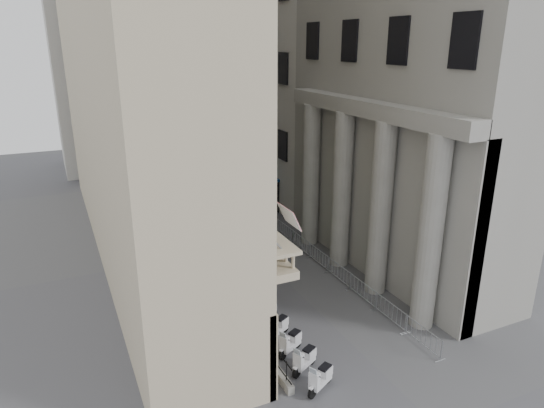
{
  "coord_description": "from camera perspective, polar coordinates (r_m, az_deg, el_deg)",
  "views": [
    {
      "loc": [
        -11.94,
        -10.7,
        13.98
      ],
      "look_at": [
        -0.18,
        14.91,
        4.5
      ],
      "focal_mm": 32.0,
      "sensor_mm": 36.0,
      "label": 1
    }
  ],
  "objects": [
    {
      "name": "far_building",
      "position": [
        59.91,
        -13.95,
        19.06
      ],
      "size": [
        22.0,
        10.0,
        30.0
      ],
      "primitive_type": "cube",
      "color": "beige",
      "rests_on": "ground"
    },
    {
      "name": "iron_fence",
      "position": [
        32.82,
        -8.89,
        -6.86
      ],
      "size": [
        0.3,
        28.0,
        1.4
      ],
      "primitive_type": null,
      "color": "black",
      "rests_on": "ground"
    },
    {
      "name": "blue_awning",
      "position": [
        42.44,
        -0.94,
        -0.64
      ],
      "size": [
        1.6,
        3.0,
        3.0
      ],
      "primitive_type": null,
      "color": "navy",
      "rests_on": "ground"
    },
    {
      "name": "flag",
      "position": [
        22.47,
        1.81,
        -19.89
      ],
      "size": [
        1.0,
        1.4,
        8.2
      ],
      "primitive_type": null,
      "color": "#9E0C11",
      "rests_on": "ground"
    },
    {
      "name": "scooter_0",
      "position": [
        22.03,
        5.72,
        -20.91
      ],
      "size": [
        1.5,
        1.14,
        1.5
      ],
      "primitive_type": null,
      "rotation": [
        0.0,
        0.0,
        2.05
      ],
      "color": "silver",
      "rests_on": "ground"
    },
    {
      "name": "scooter_1",
      "position": [
        22.97,
        3.86,
        -18.93
      ],
      "size": [
        1.5,
        1.14,
        1.5
      ],
      "primitive_type": null,
      "rotation": [
        0.0,
        0.0,
        2.05
      ],
      "color": "silver",
      "rests_on": "ground"
    },
    {
      "name": "scooter_2",
      "position": [
        23.97,
        2.2,
        -17.1
      ],
      "size": [
        1.5,
        1.14,
        1.5
      ],
      "primitive_type": null,
      "rotation": [
        0.0,
        0.0,
        2.05
      ],
      "color": "silver",
      "rests_on": "ground"
    },
    {
      "name": "scooter_3",
      "position": [
        25.0,
        0.69,
        -15.4
      ],
      "size": [
        1.5,
        1.14,
        1.5
      ],
      "primitive_type": null,
      "rotation": [
        0.0,
        0.0,
        2.05
      ],
      "color": "silver",
      "rests_on": "ground"
    },
    {
      "name": "scooter_4",
      "position": [
        26.07,
        -0.67,
        -13.84
      ],
      "size": [
        1.5,
        1.14,
        1.5
      ],
      "primitive_type": null,
      "rotation": [
        0.0,
        0.0,
        2.05
      ],
      "color": "silver",
      "rests_on": "ground"
    },
    {
      "name": "scooter_5",
      "position": [
        27.16,
        -1.9,
        -12.39
      ],
      "size": [
        1.5,
        1.14,
        1.5
      ],
      "primitive_type": null,
      "rotation": [
        0.0,
        0.0,
        2.05
      ],
      "color": "silver",
      "rests_on": "ground"
    },
    {
      "name": "scooter_6",
      "position": [
        28.29,
        -3.03,
        -11.05
      ],
      "size": [
        1.5,
        1.14,
        1.5
      ],
      "primitive_type": null,
      "rotation": [
        0.0,
        0.0,
        2.05
      ],
      "color": "silver",
      "rests_on": "ground"
    },
    {
      "name": "scooter_7",
      "position": [
        29.44,
        -4.06,
        -9.81
      ],
      "size": [
        1.5,
        1.14,
        1.5
      ],
      "primitive_type": null,
      "rotation": [
        0.0,
        0.0,
        2.05
      ],
      "color": "silver",
      "rests_on": "ground"
    },
    {
      "name": "scooter_8",
      "position": [
        30.61,
        -5.0,
        -8.66
      ],
      "size": [
        1.5,
        1.14,
        1.5
      ],
      "primitive_type": null,
      "rotation": [
        0.0,
        0.0,
        2.05
      ],
      "color": "silver",
      "rests_on": "ground"
    },
    {
      "name": "scooter_9",
      "position": [
        31.8,
        -5.87,
        -7.59
      ],
      "size": [
        1.5,
        1.14,
        1.5
      ],
      "primitive_type": null,
      "rotation": [
        0.0,
        0.0,
        2.05
      ],
      "color": "silver",
      "rests_on": "ground"
    },
    {
      "name": "scooter_10",
      "position": [
        33.0,
        -6.67,
        -6.6
      ],
      "size": [
        1.5,
        1.14,
        1.5
      ],
      "primitive_type": null,
      "rotation": [
        0.0,
        0.0,
        2.05
      ],
      "color": "silver",
      "rests_on": "ground"
    },
    {
      "name": "scooter_11",
      "position": [
        34.23,
        -7.42,
        -5.68
      ],
      "size": [
        1.5,
        1.14,
        1.5
      ],
      "primitive_type": null,
      "rotation": [
        0.0,
        0.0,
        2.05
      ],
      "color": "silver",
      "rests_on": "ground"
    },
    {
      "name": "barrier_0",
      "position": [
        25.4,
        17.25,
        -15.75
      ],
      "size": [
        0.6,
        2.4,
        1.1
      ],
      "primitive_type": null,
      "color": "#A6A8AD",
      "rests_on": "ground"
    },
    {
      "name": "barrier_1",
      "position": [
        26.96,
        13.68,
        -13.23
      ],
      "size": [
        0.6,
        2.4,
        1.1
      ],
      "primitive_type": null,
      "color": "#A6A8AD",
      "rests_on": "ground"
    },
    {
      "name": "barrier_2",
      "position": [
        28.65,
        10.57,
        -10.96
      ],
      "size": [
        0.6,
        2.4,
        1.1
      ],
      "primitive_type": null,
      "color": "#A6A8AD",
      "rests_on": "ground"
    },
    {
      "name": "barrier_3",
      "position": [
        30.46,
        7.87,
        -8.92
      ],
      "size": [
        0.6,
        2.4,
        1.1
      ],
      "primitive_type": null,
      "color": "#A6A8AD",
      "rests_on": "ground"
    },
    {
      "name": "barrier_4",
      "position": [
        32.35,
        5.49,
        -7.1
      ],
      "size": [
        0.6,
        2.4,
        1.1
      ],
      "primitive_type": null,
      "color": "#A6A8AD",
      "rests_on": "ground"
    },
    {
      "name": "barrier_5",
      "position": [
        34.33,
        3.41,
        -5.47
      ],
      "size": [
        0.6,
        2.4,
        1.1
      ],
      "primitive_type": null,
      "color": "#A6A8AD",
      "rests_on": "ground"
    },
    {
      "name": "barrier_6",
      "position": [
        36.37,
        1.56,
        -4.02
      ],
      "size": [
        0.6,
        2.4,
        1.1
      ],
      "primitive_type": null,
      "color": "#A6A8AD",
      "rests_on": "ground"
    },
    {
      "name": "barrier_7",
      "position": [
        38.46,
        -0.08,
        -2.72
      ],
      "size": [
        0.6,
        2.4,
        1.1
      ],
      "primitive_type": null,
      "color": "#A6A8AD",
      "rests_on": "ground"
    },
    {
      "name": "security_tent",
      "position": [
        39.64,
        -11.54,
        2.02
      ],
      "size": [
        4.31,
        4.31,
        3.5
      ],
      "color": "silver",
      "rests_on": "ground"
    },
    {
      "name": "street_lamp",
      "position": [
        31.93,
        -6.29,
        3.12
      ],
      "size": [
        2.92,
        0.93,
        9.16
      ],
      "rotation": [
        0.0,
        0.0,
        -0.25
      ],
      "color": "gray",
      "rests_on": "ground"
    },
    {
      "name": "info_kiosk",
      "position": [
        30.03,
        -6.81,
        -7.22
      ],
      "size": [
        0.56,
        0.94,
        1.92
      ],
      "rotation": [
        0.0,
        0.0,
        -0.35
      ],
      "color": "black",
      "rests_on": "ground"
    },
    {
      "name": "pedestrian_a",
      "position": [
        42.09,
        -6.44,
        0.29
      ],
      "size": [
        0.64,
        0.43,
        1.69
      ],
      "primitive_type": "imported",
      "rotation": [
        0.0,
        0.0,
        3.09
      ],
      "color": "black",
      "rests_on": "ground"
    },
    {
      "name": "pedestrian_b",
      "position": [
        47.88,
        -7.22,
        2.46
      ],
      "size": [
        0.98,
        0.95,
        1.6
      ],
      "primitive_type": "imported",
      "rotation": [
        0.0,
        0.0,
        2.49
      ],
      "color": "black",
      "rests_on": "ground"
    },
    {
      "name": "pedestrian_c",
      "position": [
        44.86,
        -8.69,
        1.53
      ],
      "size": [
        0.97,
        0.64,
        1.96
      ],
      "primitive_type": "imported",
      "rotation": [
        0.0,
        0.0,
        3.16
      ],
      "color": "black",
      "rests_on": "ground"
    }
  ]
}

